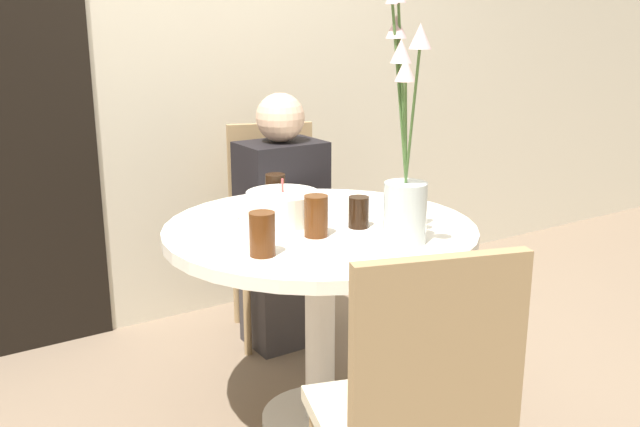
% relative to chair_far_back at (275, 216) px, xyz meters
% --- Properties ---
extents(ground_plane, '(16.00, 16.00, 0.00)m').
position_rel_chair_far_back_xyz_m(ground_plane, '(-0.27, -0.79, -0.53)').
color(ground_plane, '#7A6651').
extents(wall_back, '(8.00, 0.05, 2.60)m').
position_rel_chair_far_back_xyz_m(wall_back, '(-0.27, 0.40, 0.77)').
color(wall_back, beige).
rests_on(wall_back, ground_plane).
extents(dining_table, '(1.02, 1.02, 0.73)m').
position_rel_chair_far_back_xyz_m(dining_table, '(-0.27, -0.79, 0.07)').
color(dining_table, silver).
rests_on(dining_table, ground_plane).
extents(chair_far_back, '(0.51, 0.51, 0.93)m').
position_rel_chair_far_back_xyz_m(chair_far_back, '(0.00, 0.00, 0.00)').
color(chair_far_back, beige).
rests_on(chair_far_back, ground_plane).
extents(chair_left_flank, '(0.50, 0.50, 0.93)m').
position_rel_chair_far_back_xyz_m(chair_left_flank, '(-0.52, -1.58, 0.00)').
color(chair_left_flank, beige).
rests_on(chair_left_flank, ground_plane).
extents(birthday_cake, '(0.24, 0.24, 0.15)m').
position_rel_chair_far_back_xyz_m(birthday_cake, '(-0.35, -0.68, 0.25)').
color(birthday_cake, white).
rests_on(birthday_cake, dining_table).
extents(flower_vase, '(0.19, 0.24, 0.74)m').
position_rel_chair_far_back_xyz_m(flower_vase, '(-0.18, -1.09, 0.43)').
color(flower_vase, silver).
rests_on(flower_vase, dining_table).
extents(side_plate, '(0.16, 0.16, 0.01)m').
position_rel_chair_far_back_xyz_m(side_plate, '(-0.53, -0.53, 0.20)').
color(side_plate, silver).
rests_on(side_plate, dining_table).
extents(drink_glass_0, '(0.07, 0.07, 0.13)m').
position_rel_chair_far_back_xyz_m(drink_glass_0, '(-0.57, -0.95, 0.26)').
color(drink_glass_0, '#51280F').
rests_on(drink_glass_0, dining_table).
extents(drink_glass_1, '(0.07, 0.07, 0.12)m').
position_rel_chair_far_back_xyz_m(drink_glass_1, '(-0.28, -0.52, 0.26)').
color(drink_glass_1, black).
rests_on(drink_glass_1, dining_table).
extents(drink_glass_2, '(0.07, 0.07, 0.10)m').
position_rel_chair_far_back_xyz_m(drink_glass_2, '(-0.18, -0.87, 0.25)').
color(drink_glass_2, black).
rests_on(drink_glass_2, dining_table).
extents(drink_glass_3, '(0.07, 0.07, 0.13)m').
position_rel_chair_far_back_xyz_m(drink_glass_3, '(-0.35, -0.88, 0.26)').
color(drink_glass_3, '#51280F').
rests_on(drink_glass_3, dining_table).
extents(person_boy, '(0.34, 0.24, 1.09)m').
position_rel_chair_far_back_xyz_m(person_boy, '(-0.05, -0.15, -0.02)').
color(person_boy, '#383333').
rests_on(person_boy, ground_plane).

